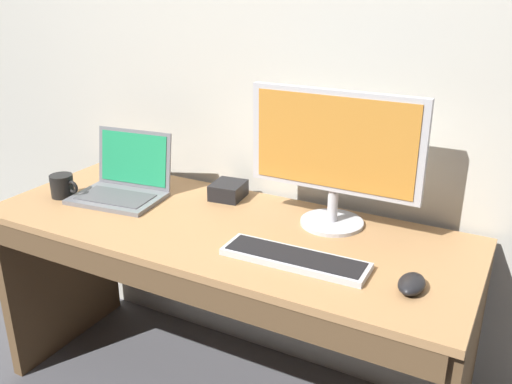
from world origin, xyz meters
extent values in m
cube|color=#A87A4C|center=(0.00, 0.00, 0.71)|extent=(1.65, 0.63, 0.03)
cube|color=brown|center=(-0.80, 0.00, 0.35)|extent=(0.05, 0.58, 0.70)
cube|color=brown|center=(0.00, -0.30, 0.66)|extent=(1.58, 0.02, 0.09)
cube|color=slate|center=(-0.45, 0.00, 0.73)|extent=(0.35, 0.26, 0.02)
cube|color=#505054|center=(-0.45, -0.01, 0.74)|extent=(0.29, 0.17, 0.00)
cube|color=slate|center=(-0.47, 0.13, 0.85)|extent=(0.32, 0.08, 0.22)
cube|color=#23935B|center=(-0.47, 0.12, 0.85)|extent=(0.29, 0.07, 0.19)
cylinder|color=#B7B7BC|center=(0.32, 0.18, 0.73)|extent=(0.21, 0.21, 0.01)
cylinder|color=#B7B7BC|center=(0.32, 0.18, 0.79)|extent=(0.03, 0.03, 0.11)
cube|color=#B7B7BC|center=(0.32, 0.16, 1.01)|extent=(0.57, 0.03, 0.33)
cube|color=#C67F2D|center=(0.32, 0.15, 1.01)|extent=(0.52, 0.00, 0.29)
cube|color=#BCBCC1|center=(0.32, -0.12, 0.73)|extent=(0.44, 0.13, 0.02)
cube|color=black|center=(0.32, -0.12, 0.74)|extent=(0.41, 0.11, 0.00)
ellipsoid|color=black|center=(0.66, -0.12, 0.74)|extent=(0.07, 0.11, 0.04)
cube|color=black|center=(-0.10, 0.22, 0.75)|extent=(0.13, 0.14, 0.06)
cylinder|color=black|center=(-0.66, -0.07, 0.77)|extent=(0.08, 0.08, 0.08)
torus|color=black|center=(-0.60, -0.07, 0.77)|extent=(0.05, 0.01, 0.05)
camera|label=1|loc=(0.89, -1.42, 1.49)|focal=38.60mm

